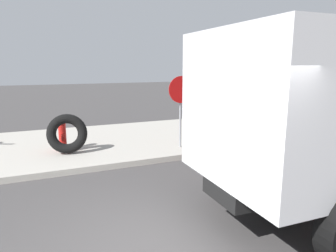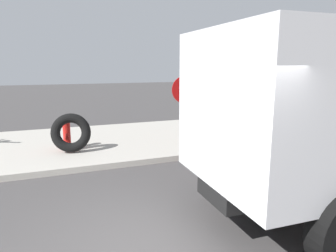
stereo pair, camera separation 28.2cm
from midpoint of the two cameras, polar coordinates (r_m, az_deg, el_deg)
sidewalk_curb at (r=10.07m, az=-13.27°, el=-3.09°), size 36.00×5.00×0.15m
fire_hydrant at (r=9.18m, az=-17.31°, el=-1.12°), size 0.24×0.53×0.90m
loose_tire at (r=8.77m, az=-16.56°, el=-1.21°), size 1.12×0.63×1.09m
stop_sign at (r=8.80m, az=3.91°, el=5.07°), size 0.76×0.08×2.05m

